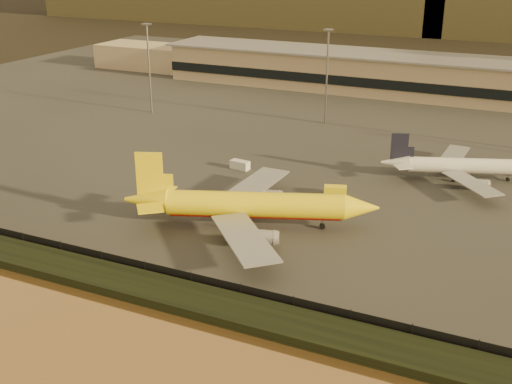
# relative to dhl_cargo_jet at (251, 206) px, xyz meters

# --- Properties ---
(ground) EXTENTS (900.00, 900.00, 0.00)m
(ground) POSITION_rel_dhl_cargo_jet_xyz_m (-0.87, -9.55, -4.17)
(ground) COLOR black
(ground) RESTS_ON ground
(embankment) EXTENTS (320.00, 7.00, 1.40)m
(embankment) POSITION_rel_dhl_cargo_jet_xyz_m (-0.87, -26.55, -3.47)
(embankment) COLOR black
(embankment) RESTS_ON ground
(tarmac) EXTENTS (320.00, 220.00, 0.20)m
(tarmac) POSITION_rel_dhl_cargo_jet_xyz_m (-0.87, 85.45, -4.07)
(tarmac) COLOR #2D2D2D
(tarmac) RESTS_ON ground
(perimeter_fence) EXTENTS (300.00, 0.05, 2.20)m
(perimeter_fence) POSITION_rel_dhl_cargo_jet_xyz_m (-0.87, -22.55, -2.87)
(perimeter_fence) COLOR black
(perimeter_fence) RESTS_ON tarmac
(terminal_building) EXTENTS (202.00, 25.00, 12.60)m
(terminal_building) POSITION_rel_dhl_cargo_jet_xyz_m (-15.39, 116.00, 2.07)
(terminal_building) COLOR tan
(terminal_building) RESTS_ON tarmac
(apron_light_masts) EXTENTS (152.20, 12.20, 25.40)m
(apron_light_masts) POSITION_rel_dhl_cargo_jet_xyz_m (14.13, 65.45, 11.53)
(apron_light_masts) COLOR slate
(apron_light_masts) RESTS_ON tarmac
(dhl_cargo_jet) EXTENTS (43.03, 40.80, 13.31)m
(dhl_cargo_jet) POSITION_rel_dhl_cargo_jet_xyz_m (0.00, 0.00, 0.00)
(dhl_cargo_jet) COLOR yellow
(dhl_cargo_jet) RESTS_ON tarmac
(white_narrowbody_jet) EXTENTS (32.87, 31.15, 9.74)m
(white_narrowbody_jet) POSITION_rel_dhl_cargo_jet_xyz_m (29.95, 40.31, -1.06)
(white_narrowbody_jet) COLOR silver
(white_narrowbody_jet) RESTS_ON tarmac
(gse_vehicle_yellow) EXTENTS (4.80, 3.22, 1.98)m
(gse_vehicle_yellow) POSITION_rel_dhl_cargo_jet_xyz_m (8.79, 20.33, -2.98)
(gse_vehicle_yellow) COLOR yellow
(gse_vehicle_yellow) RESTS_ON tarmac
(gse_vehicle_white) EXTENTS (4.43, 2.38, 1.91)m
(gse_vehicle_white) POSITION_rel_dhl_cargo_jet_xyz_m (-15.29, 26.58, -3.02)
(gse_vehicle_white) COLOR silver
(gse_vehicle_white) RESTS_ON tarmac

